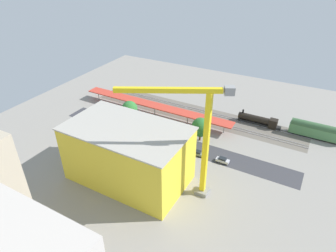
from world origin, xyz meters
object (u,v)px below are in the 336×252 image
at_px(construction_building, 128,154).
at_px(locomotive, 260,121).
at_px(street_tree_0, 201,130).
at_px(platform_canopy_near, 155,105).
at_px(box_truck_0, 160,147).
at_px(parked_car_0, 223,160).
at_px(parked_car_1, 198,153).
at_px(street_tree_2, 130,109).
at_px(traffic_light, 136,115).
at_px(passenger_coach, 317,130).
at_px(parked_car_3, 159,142).
at_px(parked_car_2, 177,146).
at_px(tower_crane, 196,134).
at_px(street_tree_1, 200,126).
at_px(parked_car_4, 140,135).

bearing_deg(construction_building, locomotive, -117.58).
relative_size(construction_building, street_tree_0, 5.06).
height_order(platform_canopy_near, box_truck_0, platform_canopy_near).
distance_m(parked_car_0, street_tree_0, 15.06).
height_order(locomotive, parked_car_1, locomotive).
height_order(street_tree_2, traffic_light, street_tree_2).
xyz_separation_m(platform_canopy_near, street_tree_2, (5.66, 10.21, 1.73)).
bearing_deg(parked_car_1, passenger_coach, -138.65).
distance_m(construction_building, traffic_light, 32.94).
bearing_deg(parked_car_3, construction_building, 93.30).
xyz_separation_m(locomotive, construction_building, (28.14, 50.98, 6.92)).
xyz_separation_m(parked_car_3, traffic_light, (14.81, -8.23, 3.45)).
bearing_deg(parked_car_2, passenger_coach, -144.88).
bearing_deg(street_tree_2, parked_car_2, 162.47).
distance_m(parked_car_3, tower_crane, 33.43).
height_order(box_truck_0, street_tree_1, street_tree_1).
distance_m(passenger_coach, parked_car_1, 46.37).
relative_size(passenger_coach, parked_car_0, 4.32).
distance_m(box_truck_0, traffic_light, 21.09).
xyz_separation_m(parked_car_2, parked_car_4, (15.56, 0.14, 0.06)).
height_order(parked_car_4, construction_building, construction_building).
bearing_deg(platform_canopy_near, parked_car_4, 102.77).
xyz_separation_m(street_tree_1, traffic_light, (27.00, 1.02, -1.79)).
xyz_separation_m(box_truck_0, traffic_light, (17.27, -11.83, 2.55)).
bearing_deg(passenger_coach, parked_car_3, 31.60).
bearing_deg(parked_car_4, street_tree_2, -39.71).
xyz_separation_m(parked_car_3, parked_car_4, (8.39, -0.50, 0.08)).
distance_m(parked_car_2, box_truck_0, 6.40).
height_order(parked_car_0, parked_car_4, parked_car_4).
bearing_deg(street_tree_1, parked_car_1, 108.68).
height_order(parked_car_3, traffic_light, traffic_light).
bearing_deg(street_tree_2, traffic_light, 172.94).
relative_size(parked_car_0, parked_car_2, 1.04).
bearing_deg(parked_car_0, parked_car_1, 0.85).
relative_size(parked_car_3, tower_crane, 0.13).
distance_m(parked_car_4, street_tree_0, 22.81).
xyz_separation_m(parked_car_1, traffic_light, (30.07, -8.05, 3.42)).
bearing_deg(parked_car_0, parked_car_3, 0.74).
distance_m(parked_car_4, street_tree_2, 13.74).
xyz_separation_m(locomotive, box_truck_0, (26.85, 34.36, -0.19)).
bearing_deg(locomotive, tower_crane, 80.34).
bearing_deg(parked_car_1, platform_canopy_near, -33.90).
xyz_separation_m(locomotive, parked_car_1, (14.05, 30.59, -1.06)).
bearing_deg(construction_building, parked_car_0, -136.89).
xyz_separation_m(locomotive, parked_car_0, (5.18, 30.46, -1.02)).
distance_m(parked_car_0, parked_car_4, 32.51).
bearing_deg(passenger_coach, parked_car_2, 35.12).
bearing_deg(box_truck_0, traffic_light, -34.40).
relative_size(parked_car_0, traffic_light, 0.70).
height_order(passenger_coach, street_tree_0, street_tree_0).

